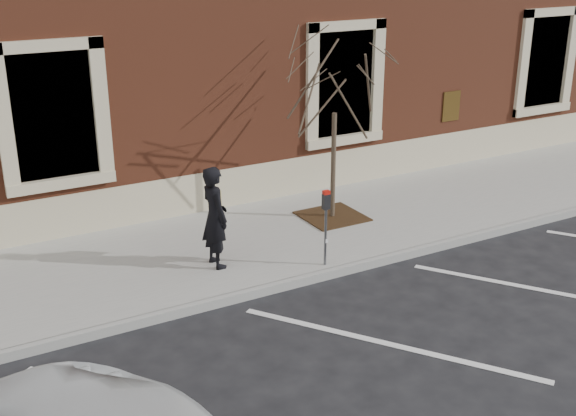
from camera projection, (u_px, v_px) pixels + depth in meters
ground at (306, 282)px, 11.77m from camera, size 120.00×120.00×0.00m
sidewalk_near at (257, 241)px, 13.17m from camera, size 40.00×3.50×0.15m
curb_near at (308, 279)px, 11.70m from camera, size 40.00×0.12×0.15m
parking_stripes at (387, 344)px, 9.97m from camera, size 28.00×4.40×0.01m
man at (215, 217)px, 11.75m from camera, size 0.43×0.64×1.71m
parking_meter at (326, 214)px, 11.74m from camera, size 0.12×0.09×1.31m
tree_grate at (332, 216)px, 14.12m from camera, size 1.14×1.14×0.03m
sapling at (335, 83)px, 13.20m from camera, size 2.26×2.26×3.77m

